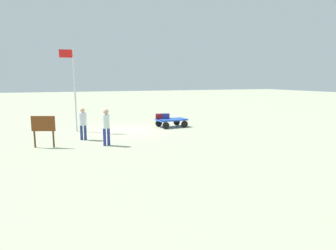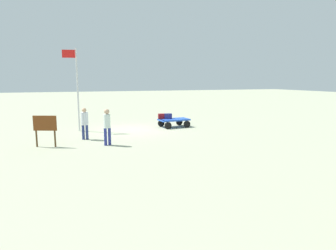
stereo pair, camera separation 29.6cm
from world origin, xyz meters
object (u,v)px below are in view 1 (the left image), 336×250
Objects in this scene: worker_lead at (106,124)px; signboard at (43,126)px; luggage_cart at (171,121)px; flagpole at (73,84)px; suitcase_navy at (160,116)px; suitcase_grey at (166,116)px; worker_trailing at (83,121)px.

worker_lead is 2.82m from signboard.
worker_lead reaches higher than luggage_cart.
flagpole is 4.60m from signboard.
suitcase_navy is at bearing 178.03° from flagpole.
flagpole is at bearing -112.66° from signboard.
worker_lead is 1.19× the size of signboard.
suitcase_navy is at bearing -151.92° from signboard.
worker_lead is (4.87, 3.97, 0.60)m from luggage_cart.
suitcase_grey is at bearing -137.41° from worker_lead.
suitcase_navy is 0.42× the size of signboard.
worker_lead is at bearing 42.59° from suitcase_grey.
worker_lead reaches higher than suitcase_navy.
flagpole reaches higher than signboard.
suitcase_navy is 0.36× the size of worker_lead.
suitcase_grey is 0.37m from suitcase_navy.
luggage_cart is 6.47m from flagpole.
suitcase_navy is 0.13× the size of flagpole.
worker_lead is (4.55, 4.18, 0.30)m from suitcase_grey.
flagpole is at bearing -1.97° from suitcase_navy.
suitcase_navy is (0.34, -0.14, -0.01)m from suitcase_grey.
flagpole is 3.35× the size of signboard.
worker_lead is at bearing 103.96° from flagpole.
luggage_cart is 6.21m from worker_trailing.
signboard is (7.30, 3.57, 0.27)m from suitcase_grey.
signboard is (7.62, 3.36, 0.58)m from luggage_cart.
luggage_cart is 1.39× the size of signboard.
luggage_cart is 3.75× the size of suitcase_grey.
luggage_cart is at bearing -140.77° from worker_lead.
worker_lead is 1.97m from worker_trailing.
flagpole reaches higher than worker_trailing.
flagpole reaches higher than worker_lead.
suitcase_grey reaches higher than suitcase_navy.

